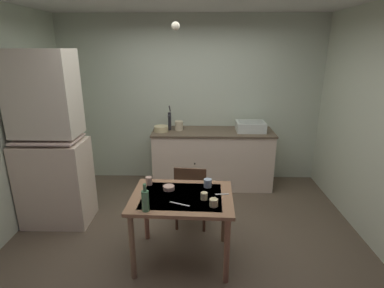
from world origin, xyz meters
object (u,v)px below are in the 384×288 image
sink_basin (251,126)px  hand_pump (170,120)px  serving_bowl_wide (169,188)px  mug_dark (149,181)px  mixing_bowl_counter (161,129)px  chair_far_side (191,194)px  glass_bottle (145,200)px  dining_table (182,205)px  hutch_cabinet (51,147)px

sink_basin → hand_pump: (-1.27, 0.05, 0.09)m
sink_basin → serving_bowl_wide: 2.04m
serving_bowl_wide → mug_dark: 0.25m
hand_pump → mixing_bowl_counter: (-0.12, -0.10, -0.13)m
chair_far_side → mug_dark: (-0.45, -0.37, 0.34)m
hand_pump → mixing_bowl_counter: bearing=-142.3°
sink_basin → serving_bowl_wide: sink_basin is taller
sink_basin → glass_bottle: 2.50m
dining_table → glass_bottle: bearing=-136.6°
mixing_bowl_counter → chair_far_side: size_ratio=0.26×
mixing_bowl_counter → chair_far_side: (0.50, -1.17, -0.51)m
hutch_cabinet → hand_pump: (1.34, 1.18, 0.08)m
dining_table → mug_dark: (-0.37, 0.25, 0.15)m
sink_basin → mixing_bowl_counter: sink_basin is taller
mug_dark → dining_table: bearing=-33.9°
hutch_cabinet → mug_dark: 1.36m
dining_table → glass_bottle: 0.48m
serving_bowl_wide → glass_bottle: (-0.17, -0.44, 0.09)m
mixing_bowl_counter → serving_bowl_wide: mixing_bowl_counter is taller
dining_table → mug_dark: bearing=146.1°
mixing_bowl_counter → dining_table: bearing=-76.8°
hutch_cabinet → chair_far_side: size_ratio=2.58×
hutch_cabinet → chair_far_side: 1.81m
hand_pump → chair_far_side: bearing=-73.5°
chair_far_side → mug_dark: size_ratio=9.34×
mixing_bowl_counter → dining_table: (0.42, -1.79, -0.32)m
mug_dark → glass_bottle: 0.55m
sink_basin → glass_bottle: size_ratio=1.64×
chair_far_side → mug_dark: bearing=-140.7°
hutch_cabinet → glass_bottle: (1.32, -1.00, -0.16)m
sink_basin → chair_far_side: (-0.89, -1.22, -0.54)m
dining_table → chair_far_side: 0.65m
mixing_bowl_counter → glass_bottle: glass_bottle is taller
hutch_cabinet → mug_dark: bearing=-19.8°
hand_pump → glass_bottle: 2.19m
sink_basin → hand_pump: hand_pump is taller
dining_table → hand_pump: bearing=98.9°
dining_table → mixing_bowl_counter: bearing=103.2°
hutch_cabinet → mug_dark: size_ratio=24.14×
mixing_bowl_counter → chair_far_side: 1.37m
hutch_cabinet → mug_dark: hutch_cabinet is taller
hand_pump → glass_bottle: bearing=-90.5°
hutch_cabinet → dining_table: size_ratio=2.06×
glass_bottle → hutch_cabinet: bearing=142.8°
hutch_cabinet → hand_pump: size_ratio=5.54×
hutch_cabinet → sink_basin: (2.61, 1.13, -0.02)m
dining_table → serving_bowl_wide: bearing=136.3°
dining_table → sink_basin: bearing=62.2°
sink_basin → mug_dark: 2.09m
mixing_bowl_counter → hutch_cabinet: bearing=-138.4°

